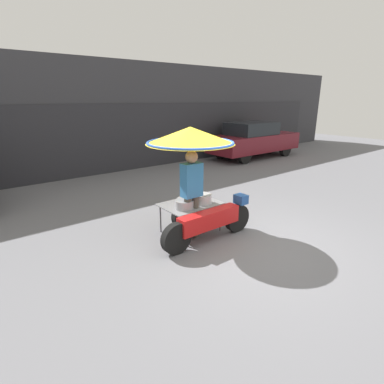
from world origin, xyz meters
name	(u,v)px	position (x,y,z in m)	size (l,w,h in m)	color
ground_plane	(248,245)	(0.00, 0.00, 0.00)	(36.00, 36.00, 0.00)	slate
shopfront_building	(86,117)	(0.00, 7.90, 1.92)	(28.00, 2.06, 3.87)	#38383D
vendor_motorcycle_cart	(193,156)	(-0.47, 1.04, 1.55)	(2.06, 1.66, 2.08)	black
vendor_person	(192,190)	(-0.63, 0.89, 0.95)	(0.38, 0.23, 1.69)	#4C473D
parked_car	(254,140)	(6.66, 5.65, 0.81)	(4.46, 1.67, 1.57)	black
potted_plant	(266,141)	(8.51, 6.40, 0.51)	(0.68, 0.68, 0.91)	brown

